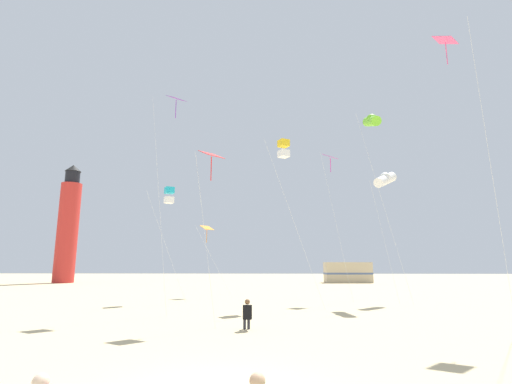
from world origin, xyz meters
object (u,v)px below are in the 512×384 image
Objects in this scene: kite_flyer_standing at (247,314)px; lighthouse_distant at (68,226)px; kite_diamond_rainbow at (449,52)px; kite_diamond_scarlet at (211,160)px; rv_van_tan at (348,273)px; kite_tube_lime at (372,121)px; kite_diamond_violet at (175,107)px; kite_box_cyan at (169,195)px; kite_box_gold at (284,149)px; kite_diamond_orange at (207,230)px; kite_diamond_magenta at (331,162)px; kite_tube_white at (385,179)px.

lighthouse_distant is at bearing -61.12° from kite_flyer_standing.
kite_flyer_standing is at bearing -175.86° from kite_diamond_rainbow.
kite_diamond_scarlet is 1.14× the size of rv_van_tan.
kite_diamond_violet is at bearing -155.52° from kite_tube_lime.
kite_box_gold reaches higher than kite_box_cyan.
kite_tube_lime is 15.11m from kite_diamond_orange.
kite_tube_lime is at bearing -135.02° from kite_flyer_standing.
kite_diamond_magenta is 1.61× the size of rv_van_tan.
kite_tube_white is (9.08, 11.47, 7.82)m from kite_flyer_standing.
kite_diamond_scarlet is at bearing -135.78° from kite_tube_white.
rv_van_tan is at bearing 72.49° from kite_box_gold.
kite_diamond_scarlet is (2.81, -3.99, -4.26)m from kite_diamond_violet.
kite_diamond_rainbow is at bearing -1.80° from kite_diamond_scarlet.
kite_diamond_orange is at bearing -127.00° from rv_van_tan.
lighthouse_distant reaches higher than kite_diamond_orange.
kite_flyer_standing is 47.22m from lighthouse_distant.
kite_diamond_rainbow reaches higher than kite_box_gold.
kite_diamond_orange is 14.66m from kite_diamond_scarlet.
kite_box_cyan is (-1.77, 6.05, -3.99)m from kite_diamond_violet.
rv_van_tan is at bearing 64.97° from kite_diamond_violet.
kite_flyer_standing is 12.61m from kite_diamond_violet.
kite_diamond_violet is 1.61× the size of kite_diamond_scarlet.
rv_van_tan is at bearing -114.15° from kite_flyer_standing.
kite_diamond_magenta is 1.88× the size of kite_diamond_orange.
kite_diamond_rainbow is 10.73m from kite_box_gold.
rv_van_tan is (2.63, 38.82, -10.44)m from kite_diamond_rainbow.
kite_diamond_rainbow is at bearing -90.56° from kite_tube_white.
kite_diamond_rainbow reaches higher than kite_box_cyan.
lighthouse_distant is at bearing 142.75° from kite_diamond_magenta.
kite_box_cyan reaches higher than rv_van_tan.
kite_diamond_scarlet is at bearing 178.20° from kite_diamond_rainbow.
kite_flyer_standing is at bearing -128.37° from kite_tube_white.
lighthouse_distant is (-21.58, 26.41, 0.53)m from kite_box_cyan.
rv_van_tan is at bearing 70.93° from kite_diamond_scarlet.
kite_box_cyan reaches higher than kite_flyer_standing.
kite_diamond_rainbow is 1.20× the size of kite_diamond_magenta.
lighthouse_distant is (-36.94, 25.97, -0.60)m from kite_tube_white.
lighthouse_distant is (-29.65, 29.09, -1.96)m from kite_box_gold.
kite_tube_white is at bearing -136.14° from kite_flyer_standing.
kite_box_cyan is at bearing -115.63° from kite_diamond_orange.
kite_box_cyan is 18.99m from kite_diamond_rainbow.
kite_tube_white is at bearing 25.54° from kite_diamond_violet.
kite_diamond_magenta is (-2.79, 1.41, -2.64)m from kite_tube_lime.
kite_tube_white reaches higher than rv_van_tan.
kite_diamond_rainbow reaches higher than kite_diamond_magenta.
kite_diamond_violet reaches higher than kite_diamond_magenta.
kite_box_gold is 0.98× the size of kite_diamond_magenta.
kite_diamond_rainbow reaches higher than kite_tube_white.
kite_diamond_rainbow is 40.29m from rv_van_tan.
kite_diamond_scarlet is (-9.87, -9.77, -5.52)m from kite_tube_lime.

